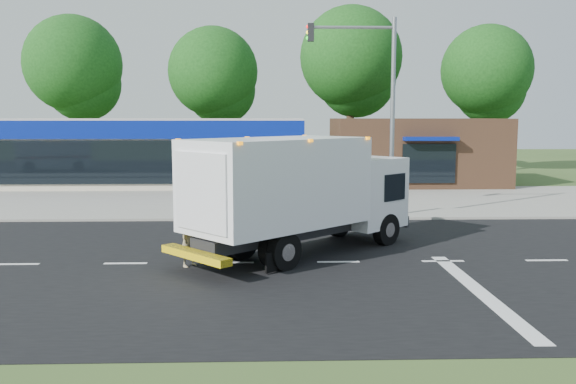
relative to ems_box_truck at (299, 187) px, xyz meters
name	(u,v)px	position (x,y,z in m)	size (l,w,h in m)	color
ground	(338,262)	(1.08, -1.04, -2.03)	(120.00, 120.00, 0.00)	#385123
road_asphalt	(338,262)	(1.08, -1.04, -2.02)	(60.00, 14.00, 0.02)	black
sidewalk	(316,214)	(1.08, 7.16, -1.97)	(60.00, 2.40, 0.12)	gray
parking_apron	(307,197)	(1.08, 12.96, -2.02)	(60.00, 9.00, 0.02)	gray
lane_markings	(395,274)	(2.43, -2.39, -2.01)	(55.20, 7.00, 0.01)	silver
ems_box_truck	(299,187)	(0.00, 0.00, 0.00)	(7.50, 7.16, 3.52)	black
emergency_worker	(189,235)	(-3.06, -1.39, -1.14)	(0.70, 0.74, 1.82)	tan
retail_strip_mall	(152,152)	(-7.92, 18.89, -0.02)	(18.00, 6.20, 4.00)	beige
brown_storefront	(416,152)	(8.08, 18.94, -0.03)	(10.00, 6.70, 4.00)	#382316
traffic_signal_pole	(377,96)	(3.44, 6.56, 2.89)	(3.51, 0.25, 8.00)	gray
background_trees	(284,71)	(0.24, 27.12, 5.35)	(36.77, 7.39, 12.10)	#332114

